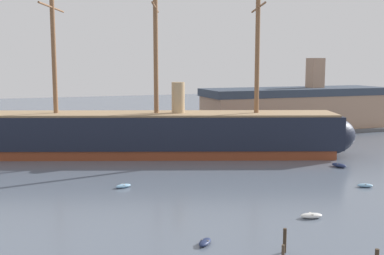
% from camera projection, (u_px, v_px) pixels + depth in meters
% --- Properties ---
extents(tall_ship, '(72.65, 30.30, 36.23)m').
position_uv_depth(tall_ship, '(157.00, 133.00, 84.22)').
color(tall_ship, brown).
rests_on(tall_ship, ground).
extents(dinghy_foreground_left, '(1.99, 2.08, 0.47)m').
position_uv_depth(dinghy_foreground_left, '(205.00, 242.00, 43.69)').
color(dinghy_foreground_left, '#1E284C').
rests_on(dinghy_foreground_left, ground).
extents(dinghy_near_centre, '(2.52, 1.53, 0.56)m').
position_uv_depth(dinghy_near_centre, '(311.00, 216.00, 51.05)').
color(dinghy_near_centre, silver).
rests_on(dinghy_near_centre, ground).
extents(dinghy_mid_right, '(2.17, 1.69, 0.47)m').
position_uv_depth(dinghy_mid_right, '(365.00, 185.00, 63.56)').
color(dinghy_mid_right, '#7FB2D6').
rests_on(dinghy_mid_right, ground).
extents(dinghy_alongside_bow, '(2.26, 1.40, 0.50)m').
position_uv_depth(dinghy_alongside_bow, '(123.00, 186.00, 63.24)').
color(dinghy_alongside_bow, '#7FB2D6').
rests_on(dinghy_alongside_bow, ground).
extents(dinghy_alongside_stern, '(1.82, 2.80, 0.61)m').
position_uv_depth(dinghy_alongside_stern, '(339.00, 165.00, 75.45)').
color(dinghy_alongside_stern, '#1E284C').
rests_on(dinghy_alongside_stern, ground).
extents(motorboat_far_right, '(5.20, 4.07, 2.03)m').
position_uv_depth(motorboat_far_right, '(326.00, 141.00, 96.29)').
color(motorboat_far_right, gray).
rests_on(motorboat_far_right, ground).
extents(motorboat_distant_centre, '(2.21, 4.27, 1.72)m').
position_uv_depth(motorboat_distant_centre, '(175.00, 141.00, 96.49)').
color(motorboat_distant_centre, orange).
rests_on(motorboat_distant_centre, ground).
extents(mooring_piling_nearest, '(0.30, 0.30, 2.14)m').
position_uv_depth(mooring_piling_nearest, '(285.00, 240.00, 41.83)').
color(mooring_piling_nearest, '#382B1E').
rests_on(mooring_piling_nearest, ground).
extents(mooring_piling_midwater, '(0.26, 0.26, 1.30)m').
position_uv_depth(mooring_piling_midwater, '(283.00, 252.00, 40.29)').
color(mooring_piling_midwater, '#4C3D2D').
rests_on(mooring_piling_midwater, ground).
extents(dockside_warehouse_right, '(47.26, 14.81, 16.98)m').
position_uv_depth(dockside_warehouse_right, '(295.00, 110.00, 113.16)').
color(dockside_warehouse_right, '#565659').
rests_on(dockside_warehouse_right, ground).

